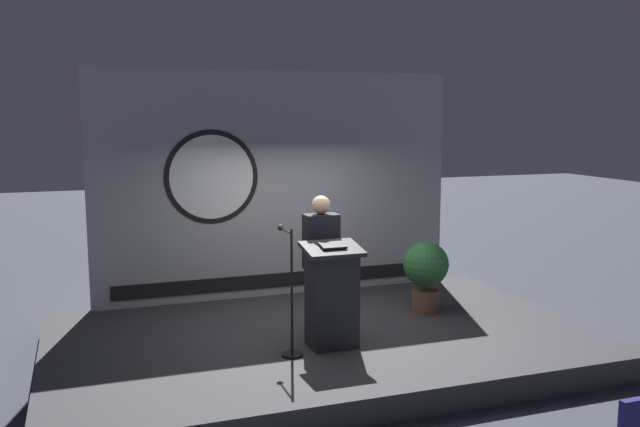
% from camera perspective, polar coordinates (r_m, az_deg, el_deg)
% --- Properties ---
extents(ground_plane, '(40.00, 40.00, 0.00)m').
position_cam_1_polar(ground_plane, '(8.43, 0.11, -11.79)').
color(ground_plane, '#383D47').
extents(stage_platform, '(6.40, 4.00, 0.30)m').
position_cam_1_polar(stage_platform, '(8.38, 0.11, -10.83)').
color(stage_platform, '#333338').
rests_on(stage_platform, ground).
extents(banner_display, '(5.23, 0.12, 3.20)m').
position_cam_1_polar(banner_display, '(9.72, -3.71, 2.34)').
color(banner_display, '#9E9EA3').
rests_on(banner_display, stage_platform).
extents(podium, '(0.64, 0.50, 1.19)m').
position_cam_1_polar(podium, '(7.67, 1.00, -6.91)').
color(podium, '#26262B').
rests_on(podium, stage_platform).
extents(speaker_person, '(0.40, 0.26, 1.66)m').
position_cam_1_polar(speaker_person, '(8.06, 0.09, -4.24)').
color(speaker_person, black).
rests_on(speaker_person, stage_platform).
extents(microphone_stand, '(0.24, 0.57, 1.40)m').
position_cam_1_polar(microphone_stand, '(7.45, -2.51, -8.12)').
color(microphone_stand, black).
rests_on(microphone_stand, stage_platform).
extents(potted_plant, '(0.60, 0.60, 0.95)m').
position_cam_1_polar(potted_plant, '(9.06, 8.87, -4.70)').
color(potted_plant, brown).
rests_on(potted_plant, stage_platform).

